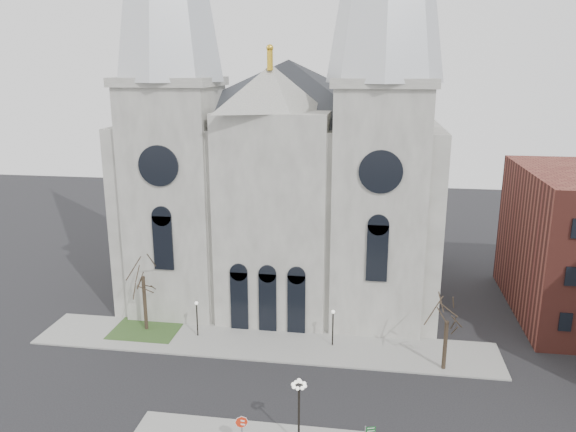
# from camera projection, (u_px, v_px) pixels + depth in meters

# --- Properties ---
(ground) EXTENTS (160.00, 160.00, 0.00)m
(ground) POSITION_uv_depth(u_px,v_px,m) (232.00, 421.00, 38.15)
(ground) COLOR black
(ground) RESTS_ON ground
(sidewalk_far) EXTENTS (40.00, 6.00, 0.14)m
(sidewalk_far) POSITION_uv_depth(u_px,v_px,m) (263.00, 343.00, 48.63)
(sidewalk_far) COLOR gray
(sidewalk_far) RESTS_ON ground
(grass_patch) EXTENTS (6.00, 5.00, 0.18)m
(grass_patch) POSITION_uv_depth(u_px,v_px,m) (147.00, 329.00, 51.18)
(grass_patch) COLOR #29431D
(grass_patch) RESTS_ON ground
(cathedral) EXTENTS (33.00, 26.66, 54.00)m
(cathedral) POSITION_uv_depth(u_px,v_px,m) (284.00, 117.00, 55.21)
(cathedral) COLOR gray
(cathedral) RESTS_ON ground
(tree_left) EXTENTS (3.20, 3.20, 7.50)m
(tree_left) POSITION_uv_depth(u_px,v_px,m) (143.00, 273.00, 49.76)
(tree_left) COLOR black
(tree_left) RESTS_ON ground
(tree_right) EXTENTS (3.20, 3.20, 6.00)m
(tree_right) POSITION_uv_depth(u_px,v_px,m) (447.00, 318.00, 43.41)
(tree_right) COLOR black
(tree_right) RESTS_ON ground
(ped_lamp_left) EXTENTS (0.32, 0.32, 3.26)m
(ped_lamp_left) POSITION_uv_depth(u_px,v_px,m) (197.00, 313.00, 49.40)
(ped_lamp_left) COLOR black
(ped_lamp_left) RESTS_ON sidewalk_far
(ped_lamp_right) EXTENTS (0.32, 0.32, 3.26)m
(ped_lamp_right) POSITION_uv_depth(u_px,v_px,m) (333.00, 322.00, 47.66)
(ped_lamp_right) COLOR black
(ped_lamp_right) RESTS_ON sidewalk_far
(stop_sign) EXTENTS (0.83, 0.15, 2.31)m
(stop_sign) POSITION_uv_depth(u_px,v_px,m) (242.00, 425.00, 34.77)
(stop_sign) COLOR slate
(stop_sign) RESTS_ON sidewalk_near
(globe_lamp) EXTENTS (1.09, 1.09, 4.67)m
(globe_lamp) POSITION_uv_depth(u_px,v_px,m) (299.00, 403.00, 34.82)
(globe_lamp) COLOR black
(globe_lamp) RESTS_ON sidewalk_near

